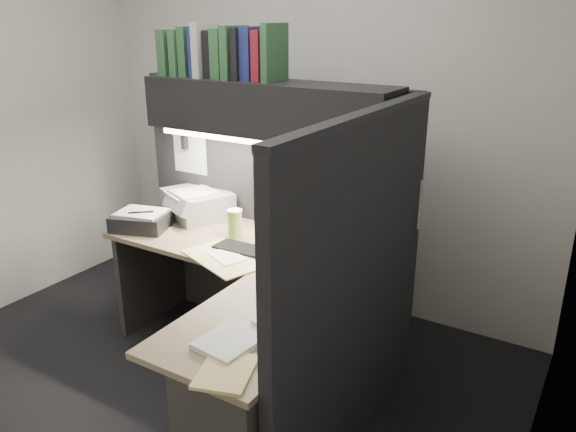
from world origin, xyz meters
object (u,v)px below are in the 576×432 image
object	(u,v)px
overhead_shelf	(267,108)
keyboard	(250,251)
monitor	(293,205)
notebook_stack	(142,221)
coffee_cup	(235,224)
telephone	(337,248)
desk	(236,346)
printer	(198,203)

from	to	relation	value
overhead_shelf	keyboard	distance (m)	0.82
monitor	notebook_stack	size ratio (longest dim) A/B	1.44
coffee_cup	notebook_stack	xyz separation A→B (m)	(-0.59, -0.19, -0.03)
telephone	monitor	bearing A→B (deg)	163.99
desk	notebook_stack	distance (m)	1.16
desk	coffee_cup	distance (m)	0.84
telephone	coffee_cup	size ratio (longest dim) A/B	1.45
printer	telephone	bearing A→B (deg)	18.07
telephone	printer	bearing A→B (deg)	179.63
desk	keyboard	world-z (taller)	keyboard
overhead_shelf	coffee_cup	world-z (taller)	overhead_shelf
overhead_shelf	coffee_cup	bearing A→B (deg)	-135.03
overhead_shelf	notebook_stack	xyz separation A→B (m)	(-0.73, -0.34, -0.72)
desk	printer	world-z (taller)	printer
overhead_shelf	printer	distance (m)	0.90
desk	telephone	distance (m)	0.78
overhead_shelf	monitor	bearing A→B (deg)	25.30
monitor	notebook_stack	distance (m)	0.97
overhead_shelf	printer	bearing A→B (deg)	176.34
keyboard	coffee_cup	world-z (taller)	coffee_cup
monitor	keyboard	world-z (taller)	monitor
keyboard	coffee_cup	distance (m)	0.28
printer	overhead_shelf	bearing A→B (deg)	20.63
telephone	notebook_stack	size ratio (longest dim) A/B	0.70
printer	monitor	bearing A→B (deg)	26.55
coffee_cup	notebook_stack	size ratio (longest dim) A/B	0.48
telephone	coffee_cup	bearing A→B (deg)	-168.73
telephone	coffee_cup	world-z (taller)	coffee_cup
monitor	notebook_stack	world-z (taller)	monitor
monitor	coffee_cup	size ratio (longest dim) A/B	2.97
desk	monitor	size ratio (longest dim) A/B	3.55
overhead_shelf	printer	xyz separation A→B (m)	(-0.59, 0.04, -0.69)
desk	keyboard	distance (m)	0.59
keyboard	printer	world-z (taller)	printer
keyboard	notebook_stack	bearing A→B (deg)	-178.42
notebook_stack	desk	bearing A→B (deg)	-22.00
telephone	printer	size ratio (longest dim) A/B	0.55
telephone	notebook_stack	bearing A→B (deg)	-162.65
telephone	coffee_cup	distance (m)	0.66
monitor	telephone	bearing A→B (deg)	-38.39
overhead_shelf	monitor	xyz separation A→B (m)	(0.14, 0.07, -0.58)
coffee_cup	printer	world-z (taller)	printer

